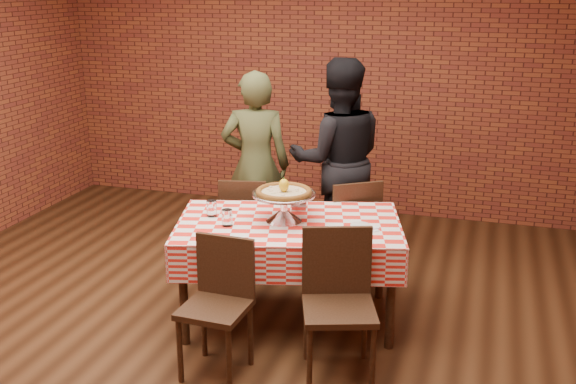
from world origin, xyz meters
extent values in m
plane|color=black|center=(0.00, 0.00, 0.00)|extent=(6.00, 6.00, 0.00)
plane|color=maroon|center=(0.00, 3.00, 1.45)|extent=(5.50, 0.00, 5.50)
cube|color=#392416|center=(0.51, 0.41, 0.38)|extent=(1.73, 1.29, 0.75)
cylinder|color=beige|center=(0.47, 0.42, 0.97)|extent=(0.55, 0.55, 0.03)
ellipsoid|color=yellow|center=(0.47, 0.42, 1.02)|extent=(0.10, 0.10, 0.09)
cylinder|color=white|center=(0.12, 0.22, 0.82)|extent=(0.09, 0.09, 0.12)
cylinder|color=white|center=(-0.06, 0.37, 0.82)|extent=(0.09, 0.09, 0.12)
cylinder|color=white|center=(1.01, 0.47, 0.76)|extent=(0.17, 0.17, 0.01)
cube|color=white|center=(1.12, 0.41, 0.76)|extent=(0.06, 0.06, 0.00)
cube|color=white|center=(1.11, 0.46, 0.76)|extent=(0.06, 0.05, 0.00)
cube|color=silver|center=(0.50, 0.70, 0.83)|extent=(0.12, 0.11, 0.15)
imported|color=#464C2A|center=(-0.13, 1.53, 0.83)|extent=(0.68, 0.53, 1.66)
imported|color=black|center=(0.57, 1.70, 0.89)|extent=(1.04, 0.92, 1.77)
camera|label=1|loc=(1.81, -3.96, 2.41)|focal=42.86mm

